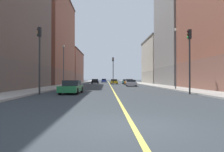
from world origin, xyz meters
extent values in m
plane|color=#2F353A|center=(0.00, 0.00, 0.00)|extent=(400.00, 400.00, 0.00)
cube|color=#9E9B93|center=(9.25, 49.00, 0.07)|extent=(3.48, 168.00, 0.15)
cube|color=#9E9B93|center=(-9.25, 49.00, 0.07)|extent=(3.48, 168.00, 0.15)
cube|color=#E5D14C|center=(0.00, 49.00, 0.01)|extent=(0.16, 154.00, 0.01)
cube|color=slate|center=(16.77, 37.64, 1.94)|extent=(11.55, 15.50, 3.88)
cube|color=gray|center=(16.77, 37.64, 13.32)|extent=(11.55, 15.50, 18.88)
cube|color=#9D9688|center=(16.77, 55.25, 1.78)|extent=(11.55, 17.57, 3.55)
cube|color=#BCB29E|center=(16.77, 55.25, 8.13)|extent=(11.55, 17.57, 9.15)
cube|color=#545047|center=(16.77, 55.25, 12.90)|extent=(11.85, 17.87, 0.40)
cube|color=brown|center=(-16.77, 48.20, 1.82)|extent=(11.55, 25.70, 3.64)
cube|color=#93513D|center=(-16.77, 48.20, 13.23)|extent=(11.55, 25.70, 19.18)
cube|color=brown|center=(-16.77, 75.08, 1.65)|extent=(11.55, 24.45, 3.29)
cube|color=#93513D|center=(-16.77, 75.08, 7.47)|extent=(11.55, 24.45, 8.36)
cube|color=#42241B|center=(-16.77, 75.08, 11.85)|extent=(11.85, 24.75, 0.40)
cylinder|color=#2D2D2D|center=(7.11, 13.26, 2.64)|extent=(0.16, 0.16, 5.28)
cube|color=black|center=(7.11, 13.26, 5.73)|extent=(0.28, 0.32, 0.90)
sphere|color=#320404|center=(6.95, 13.26, 6.00)|extent=(0.20, 0.20, 0.20)
sphere|color=#352204|center=(6.95, 13.26, 5.72)|extent=(0.20, 0.20, 0.20)
sphere|color=green|center=(6.95, 13.26, 5.44)|extent=(0.20, 0.20, 0.20)
cylinder|color=#2D2D2D|center=(-7.11, 13.26, 2.70)|extent=(0.16, 0.16, 5.41)
cube|color=black|center=(-7.11, 13.26, 5.86)|extent=(0.28, 0.32, 0.90)
sphere|color=#320404|center=(-7.27, 13.26, 6.13)|extent=(0.20, 0.20, 0.20)
sphere|color=orange|center=(-7.27, 13.26, 5.85)|extent=(0.20, 0.20, 0.20)
sphere|color=black|center=(-7.27, 13.26, 5.57)|extent=(0.20, 0.20, 0.20)
cylinder|color=#2D2D2D|center=(0.69, 41.22, 2.69)|extent=(0.16, 0.16, 5.39)
cube|color=black|center=(0.69, 41.22, 5.84)|extent=(0.28, 0.32, 0.90)
sphere|color=#320404|center=(0.53, 41.22, 6.11)|extent=(0.20, 0.20, 0.20)
sphere|color=orange|center=(0.53, 41.22, 5.83)|extent=(0.20, 0.20, 0.20)
sphere|color=black|center=(0.53, 41.22, 5.55)|extent=(0.20, 0.20, 0.20)
cylinder|color=#4C4C51|center=(8.11, 20.36, 3.90)|extent=(0.14, 0.14, 7.50)
sphere|color=#EAEACC|center=(8.11, 20.36, 7.80)|extent=(0.36, 0.36, 0.36)
cylinder|color=#4C4C51|center=(-8.11, 29.28, 3.50)|extent=(0.14, 0.14, 6.70)
sphere|color=#EAEACC|center=(-8.11, 29.28, 7.00)|extent=(0.36, 0.36, 0.36)
cube|color=silver|center=(3.91, 33.73, 0.52)|extent=(2.08, 4.38, 0.60)
cube|color=black|center=(3.92, 33.91, 1.03)|extent=(1.74, 2.06, 0.41)
cylinder|color=black|center=(3.12, 35.10, 0.32)|extent=(0.25, 0.65, 0.64)
cylinder|color=black|center=(4.83, 35.02, 0.32)|extent=(0.25, 0.65, 0.64)
cylinder|color=black|center=(2.99, 32.44, 0.32)|extent=(0.25, 0.65, 0.64)
cylinder|color=black|center=(4.70, 32.36, 0.32)|extent=(0.25, 0.65, 0.64)
cube|color=#196670|center=(4.35, 48.28, 0.53)|extent=(1.94, 4.48, 0.63)
cube|color=black|center=(4.35, 48.44, 1.05)|extent=(1.68, 1.96, 0.41)
cylinder|color=black|center=(3.47, 49.66, 0.32)|extent=(0.23, 0.64, 0.64)
cylinder|color=black|center=(5.21, 49.67, 0.32)|extent=(0.23, 0.64, 0.64)
cylinder|color=black|center=(3.50, 46.89, 0.32)|extent=(0.23, 0.64, 0.64)
cylinder|color=black|center=(5.23, 46.90, 0.32)|extent=(0.23, 0.64, 0.64)
cube|color=gold|center=(1.15, 48.83, 0.51)|extent=(1.83, 4.25, 0.59)
cube|color=black|center=(1.15, 49.03, 1.04)|extent=(1.59, 2.21, 0.47)
cylinder|color=black|center=(0.33, 50.13, 0.32)|extent=(0.23, 0.64, 0.64)
cylinder|color=black|center=(1.94, 50.15, 0.32)|extent=(0.23, 0.64, 0.64)
cylinder|color=black|center=(0.37, 47.51, 0.32)|extent=(0.23, 0.64, 0.64)
cylinder|color=black|center=(1.98, 47.53, 0.32)|extent=(0.23, 0.64, 0.64)
cube|color=#23389E|center=(-1.71, 69.76, 0.54)|extent=(1.74, 4.34, 0.65)
cube|color=black|center=(-1.71, 69.74, 1.10)|extent=(1.52, 2.11, 0.46)
cylinder|color=black|center=(-2.47, 71.11, 0.32)|extent=(0.23, 0.64, 0.64)
cylinder|color=black|center=(-0.93, 71.10, 0.32)|extent=(0.23, 0.64, 0.64)
cylinder|color=black|center=(-2.49, 68.43, 0.32)|extent=(0.23, 0.64, 0.64)
cylinder|color=black|center=(-0.95, 68.42, 0.32)|extent=(0.23, 0.64, 0.64)
cube|color=orange|center=(4.42, 42.26, 0.54)|extent=(1.92, 4.41, 0.63)
cube|color=black|center=(4.41, 42.40, 1.10)|extent=(1.65, 2.30, 0.49)
cylinder|color=black|center=(3.56, 43.60, 0.32)|extent=(0.23, 0.64, 0.64)
cylinder|color=black|center=(5.21, 43.64, 0.32)|extent=(0.23, 0.64, 0.64)
cylinder|color=black|center=(3.62, 40.89, 0.32)|extent=(0.23, 0.64, 0.64)
cylinder|color=black|center=(5.28, 40.93, 0.32)|extent=(0.23, 0.64, 0.64)
cube|color=black|center=(-4.09, 53.65, 0.51)|extent=(1.91, 4.33, 0.58)
cube|color=black|center=(-4.09, 53.71, 1.06)|extent=(1.67, 2.17, 0.52)
cylinder|color=black|center=(-4.95, 54.99, 0.32)|extent=(0.22, 0.64, 0.64)
cylinder|color=black|center=(-3.22, 54.98, 0.32)|extent=(0.22, 0.64, 0.64)
cylinder|color=black|center=(-4.96, 52.31, 0.32)|extent=(0.22, 0.64, 0.64)
cylinder|color=black|center=(-3.24, 52.30, 0.32)|extent=(0.22, 0.64, 0.64)
cube|color=#1E6B38|center=(-4.31, 14.38, 0.51)|extent=(1.90, 4.63, 0.57)
cube|color=black|center=(-4.31, 14.58, 1.05)|extent=(1.60, 2.00, 0.52)
cylinder|color=black|center=(-5.05, 15.83, 0.32)|extent=(0.24, 0.65, 0.64)
cylinder|color=black|center=(-3.47, 15.77, 0.32)|extent=(0.24, 0.65, 0.64)
cylinder|color=black|center=(-5.15, 13.00, 0.32)|extent=(0.24, 0.65, 0.64)
cylinder|color=black|center=(-3.58, 12.94, 0.32)|extent=(0.24, 0.65, 0.64)
camera|label=1|loc=(-0.84, -6.60, 1.52)|focal=33.75mm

